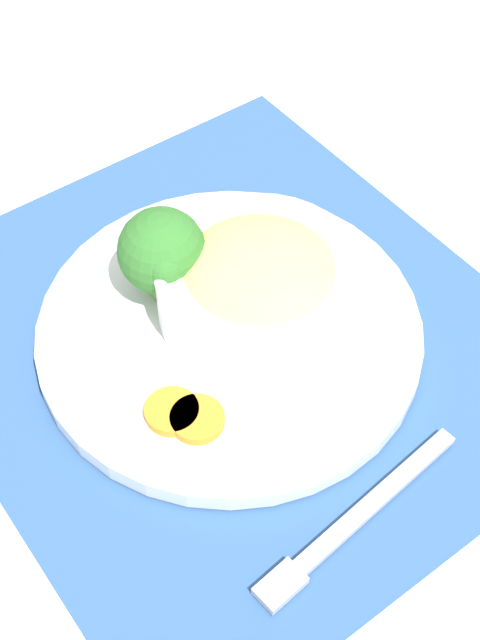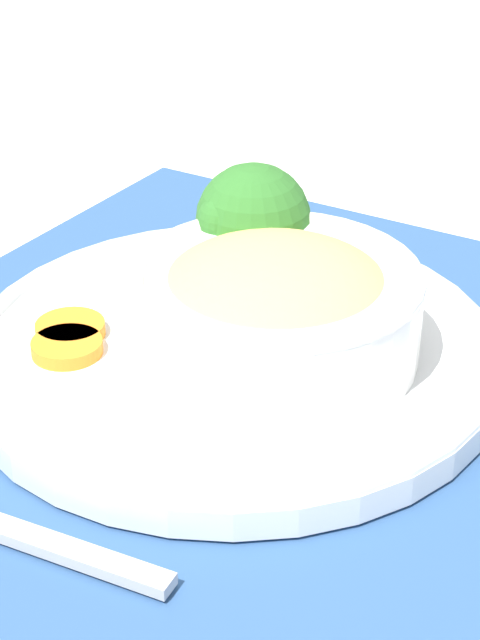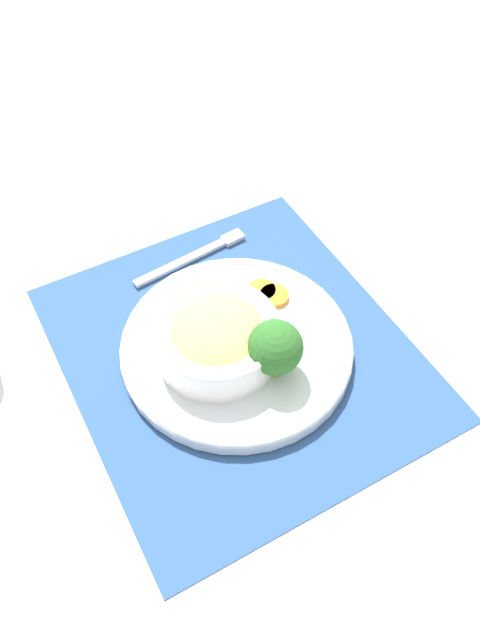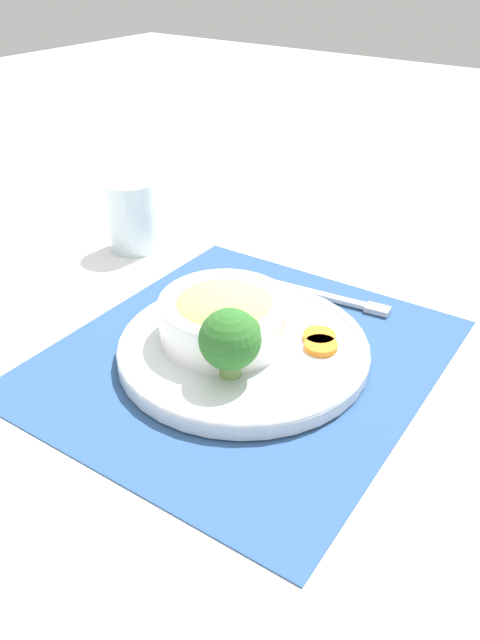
# 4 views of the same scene
# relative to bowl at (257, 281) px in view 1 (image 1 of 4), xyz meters

# --- Properties ---
(ground_plane) EXTENTS (4.00, 4.00, 0.00)m
(ground_plane) POSITION_rel_bowl_xyz_m (-0.00, 0.03, -0.05)
(ground_plane) COLOR white
(placemat) EXTENTS (0.48, 0.44, 0.00)m
(placemat) POSITION_rel_bowl_xyz_m (-0.00, 0.03, -0.05)
(placemat) COLOR #2D5184
(placemat) RESTS_ON ground_plane
(plate) EXTENTS (0.30, 0.30, 0.02)m
(plate) POSITION_rel_bowl_xyz_m (-0.00, 0.03, -0.04)
(plate) COLOR silver
(plate) RESTS_ON placemat
(bowl) EXTENTS (0.16, 0.16, 0.06)m
(bowl) POSITION_rel_bowl_xyz_m (0.00, 0.00, 0.00)
(bowl) COLOR white
(bowl) RESTS_ON plate
(broccoli_floret) EXTENTS (0.07, 0.07, 0.08)m
(broccoli_floret) POSITION_rel_bowl_xyz_m (0.05, 0.05, 0.01)
(broccoli_floret) COLOR #759E51
(broccoli_floret) RESTS_ON plate
(carrot_slice_near) EXTENTS (0.04, 0.04, 0.01)m
(carrot_slice_near) POSITION_rel_bowl_xyz_m (-0.05, 0.11, -0.03)
(carrot_slice_near) COLOR orange
(carrot_slice_near) RESTS_ON plate
(carrot_slice_middle) EXTENTS (0.04, 0.04, 0.01)m
(carrot_slice_middle) POSITION_rel_bowl_xyz_m (-0.06, 0.10, -0.03)
(carrot_slice_middle) COLOR orange
(carrot_slice_middle) RESTS_ON plate
(fork) EXTENTS (0.04, 0.18, 0.01)m
(fork) POSITION_rel_bowl_xyz_m (-0.18, 0.06, -0.04)
(fork) COLOR #B7B7BC
(fork) RESTS_ON placemat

